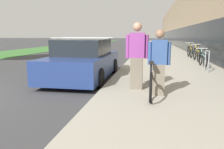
{
  "coord_description": "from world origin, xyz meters",
  "views": [
    {
      "loc": [
        5.28,
        -4.25,
        1.56
      ],
      "look_at": [
        2.12,
        13.47,
        -1.69
      ],
      "focal_mm": 35.0,
      "sensor_mm": 36.0,
      "label": 1
    }
  ],
  "objects_px": {
    "person_bystander": "(137,56)",
    "cruiser_bike_nearest": "(203,59)",
    "bike_rack_hoop": "(207,59)",
    "parked_sedan_curbside": "(84,61)",
    "cruiser_bike_farthest": "(190,51)",
    "tandem_bicycle": "(151,77)",
    "cruiser_bike_middle": "(197,54)",
    "person_rider": "(159,63)"
  },
  "relations": [
    {
      "from": "person_bystander",
      "to": "cruiser_bike_nearest",
      "type": "bearing_deg",
      "value": 60.38
    },
    {
      "from": "bike_rack_hoop",
      "to": "parked_sedan_curbside",
      "type": "height_order",
      "value": "parked_sedan_curbside"
    },
    {
      "from": "cruiser_bike_nearest",
      "to": "cruiser_bike_farthest",
      "type": "relative_size",
      "value": 0.92
    },
    {
      "from": "tandem_bicycle",
      "to": "person_bystander",
      "type": "height_order",
      "value": "person_bystander"
    },
    {
      "from": "cruiser_bike_nearest",
      "to": "tandem_bicycle",
      "type": "bearing_deg",
      "value": -115.35
    },
    {
      "from": "cruiser_bike_middle",
      "to": "person_bystander",
      "type": "bearing_deg",
      "value": -112.24
    },
    {
      "from": "bike_rack_hoop",
      "to": "cruiser_bike_nearest",
      "type": "distance_m",
      "value": 1.45
    },
    {
      "from": "cruiser_bike_nearest",
      "to": "cruiser_bike_middle",
      "type": "relative_size",
      "value": 0.88
    },
    {
      "from": "cruiser_bike_middle",
      "to": "cruiser_bike_farthest",
      "type": "relative_size",
      "value": 1.05
    },
    {
      "from": "person_bystander",
      "to": "cruiser_bike_middle",
      "type": "bearing_deg",
      "value": 67.76
    },
    {
      "from": "cruiser_bike_middle",
      "to": "parked_sedan_curbside",
      "type": "xyz_separation_m",
      "value": [
        -4.92,
        -5.39,
        0.13
      ]
    },
    {
      "from": "cruiser_bike_nearest",
      "to": "cruiser_bike_farthest",
      "type": "xyz_separation_m",
      "value": [
        0.15,
        4.43,
        0.04
      ]
    },
    {
      "from": "person_rider",
      "to": "cruiser_bike_nearest",
      "type": "distance_m",
      "value": 5.79
    },
    {
      "from": "cruiser_bike_nearest",
      "to": "cruiser_bike_farthest",
      "type": "height_order",
      "value": "cruiser_bike_farthest"
    },
    {
      "from": "cruiser_bike_nearest",
      "to": "parked_sedan_curbside",
      "type": "bearing_deg",
      "value": -146.85
    },
    {
      "from": "person_rider",
      "to": "person_bystander",
      "type": "distance_m",
      "value": 0.77
    },
    {
      "from": "person_bystander",
      "to": "cruiser_bike_farthest",
      "type": "relative_size",
      "value": 1.01
    },
    {
      "from": "bike_rack_hoop",
      "to": "cruiser_bike_nearest",
      "type": "relative_size",
      "value": 0.52
    },
    {
      "from": "person_bystander",
      "to": "cruiser_bike_middle",
      "type": "xyz_separation_m",
      "value": [
        2.9,
        7.1,
        -0.5
      ]
    },
    {
      "from": "person_rider",
      "to": "cruiser_bike_farthest",
      "type": "height_order",
      "value": "person_rider"
    },
    {
      "from": "person_bystander",
      "to": "bike_rack_hoop",
      "type": "distance_m",
      "value": 4.27
    },
    {
      "from": "cruiser_bike_middle",
      "to": "cruiser_bike_farthest",
      "type": "xyz_separation_m",
      "value": [
        -0.02,
        2.15,
        0.01
      ]
    },
    {
      "from": "bike_rack_hoop",
      "to": "cruiser_bike_farthest",
      "type": "height_order",
      "value": "cruiser_bike_farthest"
    },
    {
      "from": "cruiser_bike_nearest",
      "to": "parked_sedan_curbside",
      "type": "distance_m",
      "value": 5.68
    },
    {
      "from": "person_bystander",
      "to": "person_rider",
      "type": "bearing_deg",
      "value": -43.01
    },
    {
      "from": "cruiser_bike_nearest",
      "to": "parked_sedan_curbside",
      "type": "height_order",
      "value": "parked_sedan_curbside"
    },
    {
      "from": "person_rider",
      "to": "parked_sedan_curbside",
      "type": "distance_m",
      "value": 3.42
    },
    {
      "from": "cruiser_bike_nearest",
      "to": "cruiser_bike_middle",
      "type": "bearing_deg",
      "value": 85.91
    },
    {
      "from": "cruiser_bike_middle",
      "to": "cruiser_bike_farthest",
      "type": "bearing_deg",
      "value": 90.43
    },
    {
      "from": "person_rider",
      "to": "person_bystander",
      "type": "height_order",
      "value": "person_bystander"
    },
    {
      "from": "tandem_bicycle",
      "to": "bike_rack_hoop",
      "type": "relative_size",
      "value": 3.29
    },
    {
      "from": "cruiser_bike_nearest",
      "to": "cruiser_bike_middle",
      "type": "height_order",
      "value": "cruiser_bike_middle"
    },
    {
      "from": "tandem_bicycle",
      "to": "cruiser_bike_farthest",
      "type": "bearing_deg",
      "value": 75.09
    },
    {
      "from": "bike_rack_hoop",
      "to": "cruiser_bike_middle",
      "type": "height_order",
      "value": "cruiser_bike_middle"
    },
    {
      "from": "cruiser_bike_nearest",
      "to": "person_rider",
      "type": "bearing_deg",
      "value": -112.22
    },
    {
      "from": "person_rider",
      "to": "cruiser_bike_nearest",
      "type": "xyz_separation_m",
      "value": [
        2.18,
        5.34,
        -0.43
      ]
    },
    {
      "from": "tandem_bicycle",
      "to": "bike_rack_hoop",
      "type": "distance_m",
      "value": 4.17
    },
    {
      "from": "cruiser_bike_middle",
      "to": "parked_sedan_curbside",
      "type": "height_order",
      "value": "parked_sedan_curbside"
    },
    {
      "from": "cruiser_bike_nearest",
      "to": "parked_sedan_curbside",
      "type": "relative_size",
      "value": 0.38
    },
    {
      "from": "tandem_bicycle",
      "to": "person_bystander",
      "type": "bearing_deg",
      "value": 157.46
    },
    {
      "from": "tandem_bicycle",
      "to": "bike_rack_hoop",
      "type": "bearing_deg",
      "value": 58.24
    },
    {
      "from": "person_bystander",
      "to": "bike_rack_hoop",
      "type": "bearing_deg",
      "value": 52.72
    }
  ]
}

